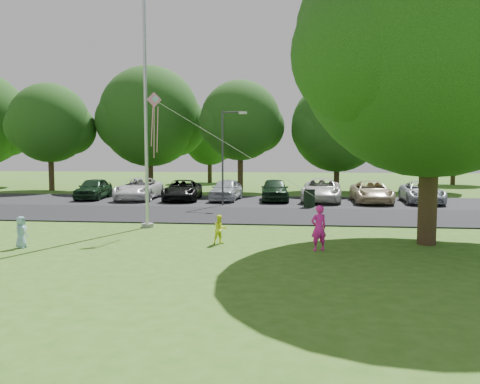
# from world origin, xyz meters

# --- Properties ---
(ground) EXTENTS (120.00, 120.00, 0.00)m
(ground) POSITION_xyz_m (0.00, 0.00, 0.00)
(ground) COLOR #336119
(ground) RESTS_ON ground
(park_road) EXTENTS (60.00, 6.00, 0.06)m
(park_road) POSITION_xyz_m (0.00, 9.00, 0.03)
(park_road) COLOR black
(park_road) RESTS_ON ground
(parking_strip) EXTENTS (42.00, 7.00, 0.06)m
(parking_strip) POSITION_xyz_m (0.00, 15.50, 0.03)
(parking_strip) COLOR black
(parking_strip) RESTS_ON ground
(flagpole) EXTENTS (0.50, 0.50, 10.00)m
(flagpole) POSITION_xyz_m (-3.50, 5.00, 4.17)
(flagpole) COLOR #B7BABF
(flagpole) RESTS_ON ground
(street_lamp) EXTENTS (1.51, 0.64, 5.54)m
(street_lamp) POSITION_xyz_m (-1.31, 12.93, 3.33)
(street_lamp) COLOR #3F3F44
(street_lamp) RESTS_ON ground
(trash_can) EXTENTS (0.67, 0.67, 1.07)m
(trash_can) POSITION_xyz_m (3.45, 12.56, 0.54)
(trash_can) COLOR black
(trash_can) RESTS_ON ground
(big_tree) EXTENTS (9.64, 9.06, 11.33)m
(big_tree) POSITION_xyz_m (6.95, 2.44, 6.57)
(big_tree) COLOR #332316
(big_tree) RESTS_ON ground
(tree_row) EXTENTS (64.35, 11.94, 10.88)m
(tree_row) POSITION_xyz_m (1.59, 24.23, 5.71)
(tree_row) COLOR #332316
(tree_row) RESTS_ON ground
(horizon_trees) EXTENTS (77.46, 7.20, 7.02)m
(horizon_trees) POSITION_xyz_m (4.06, 33.88, 4.30)
(horizon_trees) COLOR #332316
(horizon_trees) RESTS_ON ground
(parked_cars) EXTENTS (23.07, 5.48, 1.44)m
(parked_cars) POSITION_xyz_m (0.33, 15.63, 0.74)
(parked_cars) COLOR black
(parked_cars) RESTS_ON ground
(woman) EXTENTS (0.62, 0.52, 1.45)m
(woman) POSITION_xyz_m (3.34, 1.09, 0.73)
(woman) COLOR #FF21AC
(woman) RESTS_ON ground
(child_yellow) EXTENTS (0.62, 0.59, 1.00)m
(child_yellow) POSITION_xyz_m (0.06, 1.77, 0.50)
(child_yellow) COLOR #F3FF28
(child_yellow) RESTS_ON ground
(child_blue) EXTENTS (0.35, 0.52, 1.04)m
(child_blue) POSITION_xyz_m (-6.31, 0.43, 0.52)
(child_blue) COLOR #86B0CE
(child_blue) RESTS_ON ground
(kite) EXTENTS (6.38, 2.98, 3.77)m
(kite) POSITION_xyz_m (-2.59, 3.72, 4.60)
(kite) COLOR pink
(kite) RESTS_ON ground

